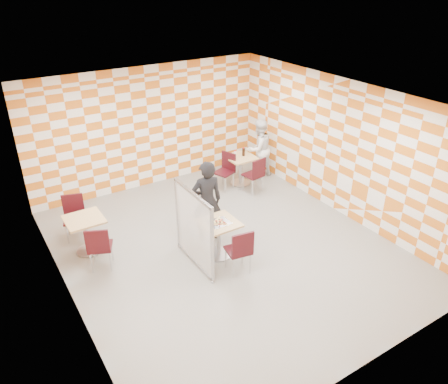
# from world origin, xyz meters

# --- Properties ---
(room_shell) EXTENTS (7.00, 7.00, 7.00)m
(room_shell) POSITION_xyz_m (0.00, 0.54, 1.50)
(room_shell) COLOR gray
(room_shell) RESTS_ON ground
(main_table) EXTENTS (0.70, 0.70, 0.75)m
(main_table) POSITION_xyz_m (-0.23, -0.14, 0.51)
(main_table) COLOR #D7B274
(main_table) RESTS_ON ground
(second_table) EXTENTS (0.70, 0.70, 0.75)m
(second_table) POSITION_xyz_m (1.90, 2.25, 0.51)
(second_table) COLOR #D7B274
(second_table) RESTS_ON ground
(empty_table) EXTENTS (0.70, 0.70, 0.75)m
(empty_table) POSITION_xyz_m (-2.34, 1.36, 0.51)
(empty_table) COLOR #D7B274
(empty_table) RESTS_ON ground
(chair_main_front) EXTENTS (0.49, 0.49, 0.92)m
(chair_main_front) POSITION_xyz_m (-0.21, -0.83, 0.54)
(chair_main_front) COLOR #350A11
(chair_main_front) RESTS_ON ground
(chair_second_front) EXTENTS (0.48, 0.49, 0.92)m
(chair_second_front) POSITION_xyz_m (1.92, 1.63, 0.54)
(chair_second_front) COLOR #350A11
(chair_second_front) RESTS_ON ground
(chair_second_side) EXTENTS (0.55, 0.54, 0.92)m
(chair_second_side) POSITION_xyz_m (1.47, 2.26, 0.54)
(chair_second_side) COLOR #350A11
(chair_second_side) RESTS_ON ground
(chair_empty_near) EXTENTS (0.56, 0.57, 0.92)m
(chair_empty_near) POSITION_xyz_m (-2.31, 0.63, 0.54)
(chair_empty_near) COLOR #350A11
(chair_empty_near) RESTS_ON ground
(chair_empty_far) EXTENTS (0.53, 0.54, 0.92)m
(chair_empty_far) POSITION_xyz_m (-2.37, 2.03, 0.54)
(chair_empty_far) COLOR #350A11
(chair_empty_far) RESTS_ON ground
(partition) EXTENTS (0.08, 1.38, 1.55)m
(partition) POSITION_xyz_m (-0.77, -0.14, 0.79)
(partition) COLOR white
(partition) RESTS_ON ground
(man_dark) EXTENTS (0.70, 0.54, 1.73)m
(man_dark) POSITION_xyz_m (-0.11, 0.51, 0.86)
(man_dark) COLOR black
(man_dark) RESTS_ON ground
(man_white) EXTENTS (0.81, 0.66, 1.57)m
(man_white) POSITION_xyz_m (2.55, 2.37, 0.79)
(man_white) COLOR white
(man_white) RESTS_ON ground
(pizza_on_foil) EXTENTS (0.40, 0.40, 0.04)m
(pizza_on_foil) POSITION_xyz_m (-0.23, -0.15, 0.77)
(pizza_on_foil) COLOR silver
(pizza_on_foil) RESTS_ON main_table
(sport_bottle) EXTENTS (0.06, 0.06, 0.20)m
(sport_bottle) POSITION_xyz_m (1.76, 2.30, 0.84)
(sport_bottle) COLOR white
(sport_bottle) RESTS_ON second_table
(soda_bottle) EXTENTS (0.07, 0.07, 0.23)m
(soda_bottle) POSITION_xyz_m (2.00, 2.27, 0.85)
(soda_bottle) COLOR black
(soda_bottle) RESTS_ON second_table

